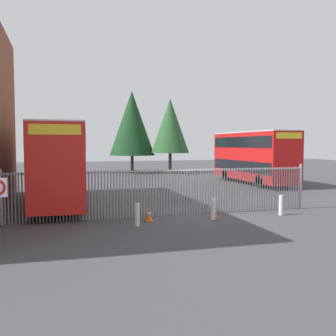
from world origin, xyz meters
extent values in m
plane|color=#3D3D42|center=(0.00, 8.00, 0.00)|extent=(100.00, 100.00, 0.00)
cylinder|color=gray|center=(-8.44, 0.00, 1.10)|extent=(0.06, 0.06, 2.20)
cylinder|color=gray|center=(-8.30, 0.00, 1.10)|extent=(0.06, 0.06, 2.20)
cylinder|color=gray|center=(-8.16, 0.00, 1.10)|extent=(0.06, 0.06, 2.20)
cylinder|color=gray|center=(-8.02, 0.00, 1.10)|extent=(0.06, 0.06, 2.20)
cylinder|color=gray|center=(-7.88, 0.00, 1.10)|extent=(0.06, 0.06, 2.20)
cylinder|color=gray|center=(-7.74, 0.00, 1.10)|extent=(0.06, 0.06, 2.20)
cylinder|color=gray|center=(-7.60, 0.00, 1.10)|extent=(0.06, 0.06, 2.20)
cylinder|color=gray|center=(-7.46, 0.00, 1.10)|extent=(0.06, 0.06, 2.20)
cylinder|color=gray|center=(-7.32, 0.00, 1.10)|extent=(0.06, 0.06, 2.20)
cylinder|color=gray|center=(-7.18, 0.00, 1.10)|extent=(0.06, 0.06, 2.20)
cylinder|color=gray|center=(-7.04, 0.00, 1.10)|extent=(0.06, 0.06, 2.20)
cylinder|color=gray|center=(-6.90, 0.00, 1.10)|extent=(0.06, 0.06, 2.20)
cylinder|color=gray|center=(-6.76, 0.00, 1.10)|extent=(0.06, 0.06, 2.20)
cylinder|color=gray|center=(-6.62, 0.00, 1.10)|extent=(0.06, 0.06, 2.20)
cylinder|color=gray|center=(-6.48, 0.00, 1.10)|extent=(0.06, 0.06, 2.20)
cylinder|color=gray|center=(-6.34, 0.00, 1.10)|extent=(0.06, 0.06, 2.20)
cylinder|color=gray|center=(-6.20, 0.00, 1.10)|extent=(0.06, 0.06, 2.20)
cylinder|color=gray|center=(-6.06, 0.00, 1.10)|extent=(0.06, 0.06, 2.20)
cylinder|color=gray|center=(-5.92, 0.00, 1.10)|extent=(0.06, 0.06, 2.20)
cylinder|color=gray|center=(-5.78, 0.00, 1.10)|extent=(0.06, 0.06, 2.20)
cylinder|color=gray|center=(-5.64, 0.00, 1.10)|extent=(0.06, 0.06, 2.20)
cylinder|color=gray|center=(-5.50, 0.00, 1.10)|extent=(0.06, 0.06, 2.20)
cylinder|color=gray|center=(-5.36, 0.00, 1.10)|extent=(0.06, 0.06, 2.20)
cylinder|color=gray|center=(-5.22, 0.00, 1.10)|extent=(0.06, 0.06, 2.20)
cylinder|color=gray|center=(-5.08, 0.00, 1.10)|extent=(0.06, 0.06, 2.20)
cylinder|color=gray|center=(-4.94, 0.00, 1.10)|extent=(0.06, 0.06, 2.20)
cylinder|color=gray|center=(-4.80, 0.00, 1.10)|extent=(0.06, 0.06, 2.20)
cylinder|color=gray|center=(-4.67, 0.00, 1.10)|extent=(0.06, 0.06, 2.20)
cylinder|color=gray|center=(-4.53, 0.00, 1.10)|extent=(0.06, 0.06, 2.20)
cylinder|color=gray|center=(-4.39, 0.00, 1.10)|extent=(0.06, 0.06, 2.20)
cylinder|color=gray|center=(-4.25, 0.00, 1.10)|extent=(0.06, 0.06, 2.20)
cylinder|color=gray|center=(-4.11, 0.00, 1.10)|extent=(0.06, 0.06, 2.20)
cylinder|color=gray|center=(-3.97, 0.00, 1.10)|extent=(0.06, 0.06, 2.20)
cylinder|color=gray|center=(-3.83, 0.00, 1.10)|extent=(0.06, 0.06, 2.20)
cylinder|color=gray|center=(-3.69, 0.00, 1.10)|extent=(0.06, 0.06, 2.20)
cylinder|color=gray|center=(-3.55, 0.00, 1.10)|extent=(0.06, 0.06, 2.20)
cylinder|color=gray|center=(-3.41, 0.00, 1.10)|extent=(0.06, 0.06, 2.20)
cylinder|color=gray|center=(-3.27, 0.00, 1.10)|extent=(0.06, 0.06, 2.20)
cylinder|color=gray|center=(-3.13, 0.00, 1.10)|extent=(0.06, 0.06, 2.20)
cylinder|color=gray|center=(-2.99, 0.00, 1.10)|extent=(0.06, 0.06, 2.20)
cylinder|color=gray|center=(-2.85, 0.00, 1.10)|extent=(0.06, 0.06, 2.20)
cylinder|color=gray|center=(-2.71, 0.00, 1.10)|extent=(0.06, 0.06, 2.20)
cylinder|color=gray|center=(-2.57, 0.00, 1.10)|extent=(0.06, 0.06, 2.20)
cylinder|color=gray|center=(-2.43, 0.00, 1.10)|extent=(0.06, 0.06, 2.20)
cylinder|color=gray|center=(-2.29, 0.00, 1.10)|extent=(0.06, 0.06, 2.20)
cylinder|color=gray|center=(-2.15, 0.00, 1.10)|extent=(0.06, 0.06, 2.20)
cylinder|color=gray|center=(-2.01, 0.00, 1.10)|extent=(0.06, 0.06, 2.20)
cylinder|color=gray|center=(-1.87, 0.00, 1.10)|extent=(0.06, 0.06, 2.20)
cylinder|color=gray|center=(-1.73, 0.00, 1.10)|extent=(0.06, 0.06, 2.20)
cylinder|color=gray|center=(-1.59, 0.00, 1.10)|extent=(0.06, 0.06, 2.20)
cylinder|color=gray|center=(-1.45, 0.00, 1.10)|extent=(0.06, 0.06, 2.20)
cylinder|color=gray|center=(-1.31, 0.00, 1.10)|extent=(0.06, 0.06, 2.20)
cylinder|color=gray|center=(-1.17, 0.00, 1.10)|extent=(0.06, 0.06, 2.20)
cylinder|color=gray|center=(-1.03, 0.00, 1.10)|extent=(0.06, 0.06, 2.20)
cylinder|color=gray|center=(-0.89, 0.00, 1.10)|extent=(0.06, 0.06, 2.20)
cylinder|color=gray|center=(-0.76, 0.00, 1.10)|extent=(0.06, 0.06, 2.20)
cylinder|color=gray|center=(-0.62, 0.00, 1.10)|extent=(0.06, 0.06, 2.20)
cylinder|color=gray|center=(-0.48, 0.00, 1.10)|extent=(0.06, 0.06, 2.20)
cylinder|color=gray|center=(-0.34, 0.00, 1.10)|extent=(0.06, 0.06, 2.20)
cylinder|color=gray|center=(-0.20, 0.00, 1.10)|extent=(0.06, 0.06, 2.20)
cylinder|color=gray|center=(-0.06, 0.00, 1.10)|extent=(0.06, 0.06, 2.20)
cylinder|color=gray|center=(0.08, 0.00, 1.10)|extent=(0.06, 0.06, 2.20)
cylinder|color=gray|center=(0.22, 0.00, 1.10)|extent=(0.06, 0.06, 2.20)
cylinder|color=gray|center=(0.36, 0.00, 1.10)|extent=(0.06, 0.06, 2.20)
cylinder|color=gray|center=(0.50, 0.00, 1.10)|extent=(0.06, 0.06, 2.20)
cylinder|color=gray|center=(0.64, 0.00, 1.10)|extent=(0.06, 0.06, 2.20)
cylinder|color=gray|center=(0.78, 0.00, 1.10)|extent=(0.06, 0.06, 2.20)
cylinder|color=gray|center=(0.92, 0.00, 1.10)|extent=(0.06, 0.06, 2.20)
cylinder|color=gray|center=(1.06, 0.00, 1.10)|extent=(0.06, 0.06, 2.20)
cylinder|color=gray|center=(1.20, 0.00, 1.10)|extent=(0.06, 0.06, 2.20)
cylinder|color=gray|center=(1.34, 0.00, 1.10)|extent=(0.06, 0.06, 2.20)
cylinder|color=gray|center=(1.48, 0.00, 1.10)|extent=(0.06, 0.06, 2.20)
cylinder|color=gray|center=(1.62, 0.00, 1.10)|extent=(0.06, 0.06, 2.20)
cylinder|color=gray|center=(1.76, 0.00, 1.10)|extent=(0.06, 0.06, 2.20)
cylinder|color=gray|center=(1.90, 0.00, 1.10)|extent=(0.06, 0.06, 2.20)
cylinder|color=gray|center=(2.04, 0.00, 1.10)|extent=(0.06, 0.06, 2.20)
cylinder|color=gray|center=(2.18, 0.00, 1.10)|extent=(0.06, 0.06, 2.20)
cylinder|color=gray|center=(2.32, 0.00, 1.10)|extent=(0.06, 0.06, 2.20)
cylinder|color=gray|center=(2.46, 0.00, 1.10)|extent=(0.06, 0.06, 2.20)
cylinder|color=gray|center=(2.60, 0.00, 1.10)|extent=(0.06, 0.06, 2.20)
cylinder|color=gray|center=(2.74, 0.00, 1.10)|extent=(0.06, 0.06, 2.20)
cylinder|color=gray|center=(2.88, 0.00, 1.10)|extent=(0.06, 0.06, 2.20)
cylinder|color=gray|center=(3.02, 0.00, 1.10)|extent=(0.06, 0.06, 2.20)
cylinder|color=gray|center=(3.16, 0.00, 1.10)|extent=(0.06, 0.06, 2.20)
cylinder|color=gray|center=(3.29, 0.00, 1.10)|extent=(0.06, 0.06, 2.20)
cylinder|color=gray|center=(3.43, 0.00, 1.10)|extent=(0.06, 0.06, 2.20)
cylinder|color=gray|center=(3.57, 0.00, 1.10)|extent=(0.06, 0.06, 2.20)
cylinder|color=gray|center=(3.71, 0.00, 1.10)|extent=(0.06, 0.06, 2.20)
cylinder|color=gray|center=(3.85, 0.00, 1.10)|extent=(0.06, 0.06, 2.20)
cylinder|color=gray|center=(3.99, 0.00, 1.10)|extent=(0.06, 0.06, 2.20)
cylinder|color=gray|center=(4.13, 0.00, 1.10)|extent=(0.06, 0.06, 2.20)
cylinder|color=gray|center=(4.27, 0.00, 1.10)|extent=(0.06, 0.06, 2.20)
cylinder|color=gray|center=(4.41, 0.00, 1.10)|extent=(0.06, 0.06, 2.20)
cylinder|color=gray|center=(4.55, 0.00, 1.10)|extent=(0.06, 0.06, 2.20)
cylinder|color=gray|center=(4.69, 0.00, 1.10)|extent=(0.06, 0.06, 2.20)
cylinder|color=gray|center=(4.83, 0.00, 1.10)|extent=(0.06, 0.06, 2.20)
cylinder|color=gray|center=(4.97, 0.00, 1.10)|extent=(0.06, 0.06, 2.20)
cylinder|color=gray|center=(5.11, 0.00, 1.10)|extent=(0.06, 0.06, 2.20)
cylinder|color=gray|center=(5.25, 0.00, 1.10)|extent=(0.06, 0.06, 2.20)
cylinder|color=gray|center=(5.39, 0.00, 1.10)|extent=(0.06, 0.06, 2.20)
cylinder|color=gray|center=(5.53, 0.00, 1.10)|extent=(0.06, 0.06, 2.20)
cylinder|color=gray|center=(5.67, 0.00, 1.10)|extent=(0.06, 0.06, 2.20)
cylinder|color=gray|center=(5.81, 0.00, 1.10)|extent=(0.06, 0.06, 2.20)
cylinder|color=gray|center=(5.95, 0.00, 1.10)|extent=(0.06, 0.06, 2.20)
cylinder|color=gray|center=(6.09, 0.00, 1.10)|extent=(0.06, 0.06, 2.20)
cylinder|color=gray|center=(-1.17, 0.00, 2.12)|extent=(14.52, 0.07, 0.07)
cylinder|color=gray|center=(-8.44, 0.00, 1.18)|extent=(0.14, 0.14, 2.35)
cylinder|color=gray|center=(6.09, 0.00, 1.18)|extent=(0.14, 0.14, 2.35)
cube|color=red|center=(-6.20, 4.89, 2.35)|extent=(2.50, 10.80, 4.00)
cube|color=black|center=(-6.20, 4.89, 1.55)|extent=(2.54, 10.37, 0.90)
cube|color=black|center=(-6.20, 4.89, 3.55)|extent=(2.54, 10.37, 0.90)
cube|color=yellow|center=(-6.20, -0.46, 4.00)|extent=(2.12, 0.12, 0.44)
cube|color=silver|center=(-6.20, 4.89, 4.38)|extent=(2.50, 10.80, 0.08)
cylinder|color=black|center=(-7.30, 1.54, 0.52)|extent=(0.30, 1.04, 1.04)
cylinder|color=black|center=(-5.10, 1.54, 0.52)|extent=(0.30, 1.04, 1.04)
cylinder|color=black|center=(-7.30, 7.86, 0.52)|extent=(0.30, 1.04, 1.04)
cylinder|color=black|center=(-5.10, 7.86, 0.52)|extent=(0.30, 1.04, 1.04)
cube|color=red|center=(9.88, 12.24, 2.35)|extent=(2.50, 10.80, 4.00)
cube|color=black|center=(9.88, 12.24, 1.55)|extent=(2.54, 10.37, 0.90)
cube|color=black|center=(9.88, 12.24, 3.55)|extent=(2.54, 10.37, 0.90)
cube|color=yellow|center=(9.88, 6.89, 4.00)|extent=(2.12, 0.12, 0.44)
cube|color=silver|center=(9.88, 12.24, 4.38)|extent=(2.50, 10.80, 0.08)
cylinder|color=black|center=(8.78, 8.90, 0.52)|extent=(0.30, 1.04, 1.04)
cylinder|color=black|center=(10.98, 8.90, 0.52)|extent=(0.30, 1.04, 1.04)
cylinder|color=black|center=(8.78, 15.21, 0.52)|extent=(0.30, 1.04, 1.04)
cylinder|color=black|center=(10.98, 15.21, 0.52)|extent=(0.30, 1.04, 1.04)
cylinder|color=silver|center=(-2.99, -1.87, 0.47)|extent=(0.20, 0.20, 0.95)
cylinder|color=silver|center=(0.55, -1.47, 0.47)|extent=(0.20, 0.20, 0.95)
cylinder|color=silver|center=(4.08, -1.35, 0.47)|extent=(0.20, 0.20, 0.95)
cube|color=orange|center=(0.70, -1.24, 0.02)|extent=(0.34, 0.34, 0.04)
cone|color=orange|center=(0.70, -1.24, 0.32)|extent=(0.28, 0.28, 0.55)
cylinder|color=white|center=(0.70, -1.24, 0.34)|extent=(0.19, 0.19, 0.07)
cube|color=orange|center=(-2.30, -1.02, 0.02)|extent=(0.34, 0.34, 0.04)
cone|color=orange|center=(-2.30, -1.02, 0.32)|extent=(0.28, 0.28, 0.55)
cylinder|color=white|center=(-2.30, -1.02, 0.34)|extent=(0.19, 0.19, 0.07)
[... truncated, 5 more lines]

